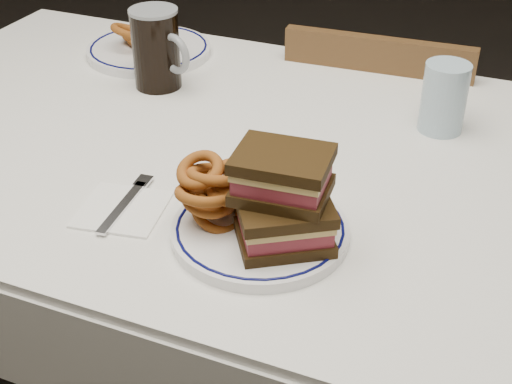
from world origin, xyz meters
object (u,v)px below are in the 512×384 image
at_px(reuben_sandwich, 283,199).
at_px(beer_mug, 157,48).
at_px(chair_far, 374,174).
at_px(main_plate, 260,230).
at_px(far_plate, 149,50).

relative_size(reuben_sandwich, beer_mug, 1.00).
xyz_separation_m(chair_far, main_plate, (-0.00, -0.70, 0.31)).
relative_size(chair_far, beer_mug, 5.48).
xyz_separation_m(main_plate, far_plate, (-0.46, 0.50, 0.00)).
distance_m(beer_mug, far_plate, 0.18).
relative_size(main_plate, beer_mug, 1.60).
distance_m(chair_far, reuben_sandwich, 0.81).
xyz_separation_m(chair_far, beer_mug, (-0.36, -0.33, 0.38)).
bearing_deg(main_plate, beer_mug, 134.09).
height_order(chair_far, main_plate, chair_far).
bearing_deg(chair_far, far_plate, -155.93).
xyz_separation_m(reuben_sandwich, far_plate, (-0.49, 0.51, -0.07)).
xyz_separation_m(main_plate, beer_mug, (-0.36, 0.37, 0.07)).
distance_m(chair_far, main_plate, 0.77).
bearing_deg(main_plate, reuben_sandwich, -19.03).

